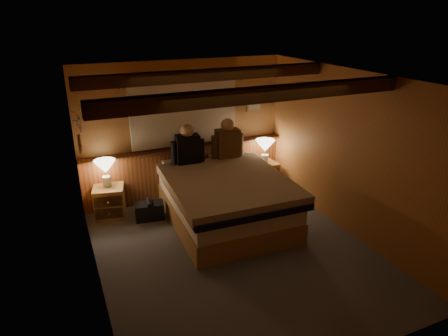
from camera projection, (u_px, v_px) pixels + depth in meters
floor at (235, 252)px, 5.55m from camera, size 4.20×4.20×0.00m
ceiling at (237, 78)px, 4.67m from camera, size 4.20×4.20×0.00m
wall_back at (184, 131)px, 6.90m from camera, size 3.60×0.00×3.60m
wall_left at (90, 197)px, 4.44m from camera, size 0.00×4.20×4.20m
wall_right at (348, 154)px, 5.79m from camera, size 0.00×4.20×4.20m
wall_front at (343, 259)px, 3.32m from camera, size 3.60×0.00×3.60m
wainscot at (186, 170)px, 7.11m from camera, size 3.60×0.23×0.94m
curtain_window at (184, 113)px, 6.72m from camera, size 2.18×0.09×1.11m
ceiling_beams at (231, 83)px, 4.83m from camera, size 3.60×1.65×0.16m
coat_rail at (79, 122)px, 5.64m from camera, size 0.05×0.55×0.24m
framed_print at (254, 104)px, 7.26m from camera, size 0.30×0.04×0.25m
bed at (226, 198)px, 6.23m from camera, size 1.83×2.32×0.77m
nightstand_left at (110, 202)px, 6.43m from camera, size 0.55×0.51×0.52m
nightstand_right at (264, 175)px, 7.51m from camera, size 0.48×0.44×0.50m
lamp_left at (105, 168)px, 6.26m from camera, size 0.34×0.34×0.44m
lamp_right at (265, 147)px, 7.26m from camera, size 0.35×0.35×0.46m
person_left at (188, 147)px, 6.57m from camera, size 0.57×0.26×0.69m
person_right at (227, 141)px, 6.84m from camera, size 0.58×0.25×0.71m
duffel_bag at (150, 211)px, 6.40m from camera, size 0.49×0.34×0.32m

